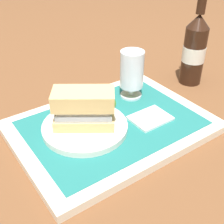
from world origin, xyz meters
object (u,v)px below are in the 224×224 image
at_px(plate, 85,127).
at_px(beer_glass, 132,73).
at_px(sandwich, 85,108).
at_px(beer_bottle, 194,49).

xyz_separation_m(plate, beer_glass, (0.18, 0.06, 0.06)).
height_order(plate, beer_glass, beer_glass).
relative_size(sandwich, beer_bottle, 0.54).
bearing_deg(sandwich, beer_glass, 53.78).
height_order(sandwich, beer_bottle, beer_bottle).
bearing_deg(beer_glass, plate, -161.78).
distance_m(beer_glass, beer_bottle, 0.22).
bearing_deg(beer_bottle, sandwich, -172.33).
bearing_deg(sandwich, plate, -180.00).
bearing_deg(plate, beer_bottle, 7.35).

